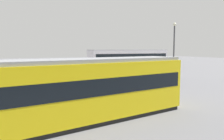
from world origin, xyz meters
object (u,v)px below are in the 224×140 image
info_sign (44,79)px  street_lamp (174,49)px  pedestrian_near_railing (54,82)px  tram_yellow (90,89)px  double_decker_bus (129,64)px

info_sign → street_lamp: (-14.30, -1.85, 2.35)m
pedestrian_near_railing → street_lamp: size_ratio=0.25×
info_sign → pedestrian_near_railing: bearing=-114.9°
tram_yellow → double_decker_bus: bearing=-125.9°
tram_yellow → pedestrian_near_railing: bearing=-85.6°
pedestrian_near_railing → info_sign: 2.82m
tram_yellow → info_sign: tram_yellow is taller
info_sign → tram_yellow: bearing=106.9°
pedestrian_near_railing → street_lamp: bearing=177.3°
double_decker_bus → info_sign: bearing=35.2°
tram_yellow → info_sign: 6.15m
street_lamp → pedestrian_near_railing: bearing=-2.7°
pedestrian_near_railing → info_sign: bearing=65.1°
tram_yellow → pedestrian_near_railing: 8.43m
info_sign → street_lamp: 14.60m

